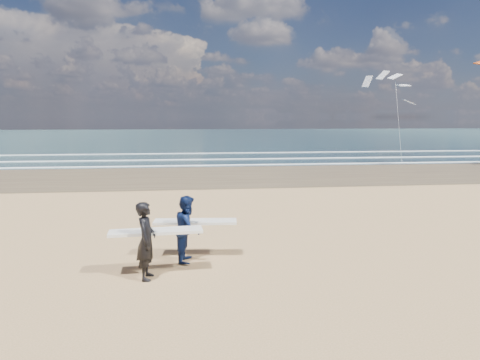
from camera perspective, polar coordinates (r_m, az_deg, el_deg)
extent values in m
cube|color=#4F3E2A|center=(33.63, 26.51, 1.16)|extent=(220.00, 12.00, 0.01)
cube|color=#192F37|center=(84.00, 5.90, 5.82)|extent=(220.00, 100.00, 0.02)
cube|color=white|center=(37.70, 22.53, 2.16)|extent=(220.00, 0.50, 0.05)
cube|color=white|center=(41.84, 19.40, 2.88)|extent=(220.00, 0.50, 0.05)
cube|color=white|center=(47.73, 15.97, 3.66)|extent=(220.00, 0.50, 0.05)
imported|color=black|center=(10.16, -12.40, -7.91)|extent=(0.48, 0.69, 1.82)
cube|color=white|center=(10.45, -11.13, -6.73)|extent=(2.23, 0.67, 0.07)
imported|color=#0B173D|center=(11.22, -6.97, -6.45)|extent=(0.77, 0.93, 1.73)
cube|color=white|center=(11.53, -5.98, -5.53)|extent=(2.24, 0.73, 0.07)
cube|color=slate|center=(38.62, 20.75, 2.39)|extent=(0.12, 0.12, 0.10)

